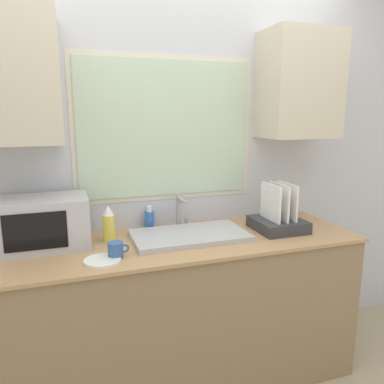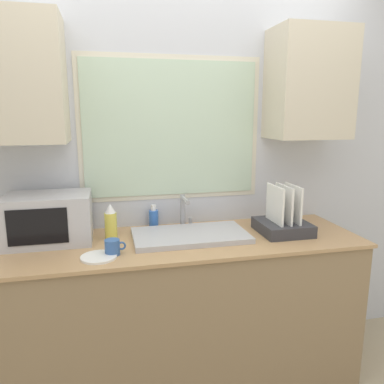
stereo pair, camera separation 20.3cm
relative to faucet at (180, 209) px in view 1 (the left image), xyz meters
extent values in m
cube|color=#8C7251|center=(-0.06, -0.20, -0.58)|extent=(2.03, 0.63, 0.88)
cube|color=tan|center=(-0.06, -0.20, -0.14)|extent=(2.06, 0.66, 0.02)
cube|color=silver|center=(-0.06, 0.14, 0.28)|extent=(6.00, 0.06, 2.60)
cube|color=beige|center=(-0.06, 0.11, 0.48)|extent=(1.13, 0.01, 0.88)
cube|color=#B2CCB2|center=(-0.06, 0.11, 0.48)|extent=(1.07, 0.01, 0.82)
cube|color=beige|center=(-0.88, -0.05, 0.75)|extent=(0.47, 0.32, 0.66)
cube|color=beige|center=(0.77, -0.05, 0.75)|extent=(0.47, 0.32, 0.66)
cube|color=#B2B2B7|center=(0.00, -0.19, -0.11)|extent=(0.65, 0.37, 0.03)
cylinder|color=#99999E|center=(0.00, 0.02, -0.02)|extent=(0.03, 0.03, 0.21)
cylinder|color=#99999E|center=(0.00, -0.05, 0.07)|extent=(0.03, 0.16, 0.03)
cylinder|color=#99999E|center=(0.05, 0.02, -0.10)|extent=(0.02, 0.02, 0.06)
cube|color=#B2B2B7|center=(-0.78, -0.08, 0.01)|extent=(0.46, 0.31, 0.27)
cube|color=black|center=(-0.82, -0.23, 0.01)|extent=(0.30, 0.01, 0.19)
cube|color=#333338|center=(0.56, -0.22, -0.09)|extent=(0.29, 0.30, 0.07)
cube|color=white|center=(0.50, -0.22, 0.05)|extent=(0.01, 0.22, 0.22)
cube|color=white|center=(0.56, -0.22, 0.05)|extent=(0.01, 0.22, 0.22)
cube|color=white|center=(0.62, -0.22, 0.05)|extent=(0.01, 0.22, 0.22)
cylinder|color=#D8CC4C|center=(-0.45, -0.10, -0.05)|extent=(0.07, 0.07, 0.15)
cone|color=silver|center=(-0.45, -0.10, 0.05)|extent=(0.06, 0.06, 0.05)
cylinder|color=blue|center=(-0.18, 0.06, -0.07)|extent=(0.06, 0.06, 0.11)
cylinder|color=white|center=(-0.18, 0.06, 0.00)|extent=(0.03, 0.03, 0.04)
cylinder|color=#335999|center=(-0.45, -0.36, -0.09)|extent=(0.08, 0.08, 0.08)
torus|color=#335999|center=(-0.40, -0.36, -0.08)|extent=(0.05, 0.01, 0.05)
cylinder|color=white|center=(-0.52, -0.39, -0.12)|extent=(0.18, 0.18, 0.01)
camera|label=1|loc=(-0.65, -2.14, 0.58)|focal=35.00mm
camera|label=2|loc=(-0.46, -2.20, 0.58)|focal=35.00mm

